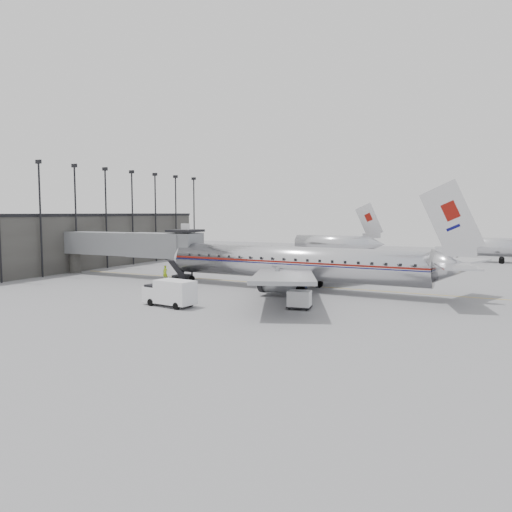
{
  "coord_description": "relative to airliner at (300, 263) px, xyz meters",
  "views": [
    {
      "loc": [
        26.55,
        -47.76,
        8.47
      ],
      "look_at": [
        -0.26,
        6.24,
        3.2
      ],
      "focal_mm": 35.0,
      "sensor_mm": 36.0,
      "label": 1
    }
  ],
  "objects": [
    {
      "name": "ground",
      "position": [
        -6.73,
        -2.98,
        -2.93
      ],
      "size": [
        160.0,
        160.0,
        0.0
      ],
      "primitive_type": "plane",
      "color": "slate",
      "rests_on": "ground"
    },
    {
      "name": "terminal",
      "position": [
        -40.73,
        7.02,
        1.07
      ],
      "size": [
        12.0,
        46.0,
        8.0
      ],
      "primitive_type": "cube",
      "color": "#3A3834",
      "rests_on": "ground"
    },
    {
      "name": "apron_line",
      "position": [
        -3.73,
        3.02,
        -2.92
      ],
      "size": [
        60.0,
        0.15,
        0.01
      ],
      "primitive_type": "cube",
      "rotation": [
        0.0,
        0.0,
        1.57
      ],
      "color": "gold",
      "rests_on": "ground"
    },
    {
      "name": "jet_bridge",
      "position": [
        -23.4,
        0.69,
        1.25
      ],
      "size": [
        21.0,
        6.2,
        7.1
      ],
      "color": "slate",
      "rests_on": "ground"
    },
    {
      "name": "floodlight_masts",
      "position": [
        -34.23,
        10.02,
        5.44
      ],
      "size": [
        0.9,
        42.25,
        15.25
      ],
      "color": "black",
      "rests_on": "ground"
    },
    {
      "name": "distant_aircraft_near",
      "position": [
        -8.53,
        39.02,
        -0.2
      ],
      "size": [
        16.39,
        3.2,
        10.26
      ],
      "color": "silver",
      "rests_on": "ground"
    },
    {
      "name": "distant_aircraft_mid",
      "position": [
        17.47,
        43.02,
        -0.2
      ],
      "size": [
        16.39,
        3.2,
        10.26
      ],
      "color": "silver",
      "rests_on": "ground"
    },
    {
      "name": "airliner",
      "position": [
        0.0,
        0.0,
        0.0
      ],
      "size": [
        36.83,
        34.11,
        11.64
      ],
      "rotation": [
        0.0,
        0.0,
        -0.03
      ],
      "color": "silver",
      "rests_on": "ground"
    },
    {
      "name": "service_van",
      "position": [
        -7.05,
        -14.2,
        -1.66
      ],
      "size": [
        5.36,
        2.72,
        2.41
      ],
      "rotation": [
        0.0,
        0.0,
        -0.15
      ],
      "color": "white",
      "rests_on": "ground"
    },
    {
      "name": "baggage_cart_navy",
      "position": [
        -0.18,
        -0.98,
        -2.0
      ],
      "size": [
        2.37,
        1.89,
        1.76
      ],
      "rotation": [
        0.0,
        0.0,
        -0.09
      ],
      "color": "#0E1638",
      "rests_on": "ground"
    },
    {
      "name": "baggage_cart_white",
      "position": [
        3.96,
        -10.22,
        -2.07
      ],
      "size": [
        2.29,
        1.89,
        1.62
      ],
      "rotation": [
        0.0,
        0.0,
        0.17
      ],
      "color": "silver",
      "rests_on": "ground"
    },
    {
      "name": "ramp_worker",
      "position": [
        -18.17,
        0.02,
        -2.03
      ],
      "size": [
        0.69,
        0.48,
        1.8
      ],
      "primitive_type": "imported",
      "rotation": [
        0.0,
        0.0,
        0.07
      ],
      "color": "#BCEE1C",
      "rests_on": "ground"
    }
  ]
}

